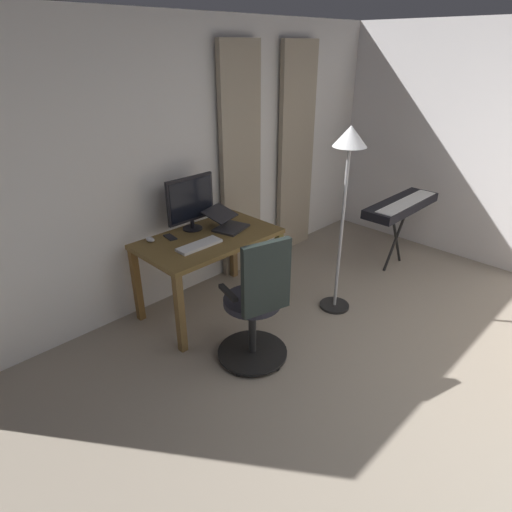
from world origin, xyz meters
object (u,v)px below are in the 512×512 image
object	(u,v)px
office_chair	(257,308)
computer_monitor	(191,201)
desk	(209,247)
cell_phone_face_up	(170,237)
floor_lamp	(347,167)
laptop	(227,223)
piano_keyboard	(401,206)
computer_keyboard	(199,245)
computer_mouse	(150,239)

from	to	relation	value
office_chair	computer_monitor	size ratio (longest dim) A/B	2.22
desk	office_chair	size ratio (longest dim) A/B	1.13
office_chair	cell_phone_face_up	distance (m)	1.10
floor_lamp	laptop	bearing A→B (deg)	-54.96
office_chair	cell_phone_face_up	size ratio (longest dim) A/B	7.55
floor_lamp	piano_keyboard	bearing A→B (deg)	-178.29
computer_monitor	computer_keyboard	world-z (taller)	computer_monitor
laptop	cell_phone_face_up	xyz separation A→B (m)	(0.50, -0.19, -0.05)
computer_monitor	laptop	size ratio (longest dim) A/B	1.19
laptop	piano_keyboard	distance (m)	1.94
cell_phone_face_up	piano_keyboard	size ratio (longest dim) A/B	0.13
piano_keyboard	floor_lamp	size ratio (longest dim) A/B	0.64
desk	computer_keyboard	world-z (taller)	computer_keyboard
computer_monitor	computer_mouse	world-z (taller)	computer_monitor
office_chair	floor_lamp	xyz separation A→B (m)	(-1.09, -0.03, 0.86)
computer_keyboard	piano_keyboard	size ratio (longest dim) A/B	0.37
computer_monitor	floor_lamp	bearing A→B (deg)	128.09
desk	floor_lamp	distance (m)	1.37
desk	computer_monitor	distance (m)	0.44
computer_keyboard	laptop	size ratio (longest dim) A/B	0.98
computer_monitor	cell_phone_face_up	bearing A→B (deg)	5.12
computer_keyboard	laptop	distance (m)	0.45
laptop	computer_monitor	bearing A→B (deg)	-57.61
piano_keyboard	floor_lamp	bearing A→B (deg)	1.12
office_chair	laptop	xyz separation A→B (m)	(-0.49, -0.88, 0.30)
computer_monitor	computer_keyboard	size ratio (longest dim) A/B	1.22
office_chair	laptop	size ratio (longest dim) A/B	2.65
office_chair	floor_lamp	size ratio (longest dim) A/B	0.64
computer_keyboard	desk	bearing A→B (deg)	-150.14
cell_phone_face_up	piano_keyboard	xyz separation A→B (m)	(-2.25, 1.00, -0.03)
office_chair	computer_keyboard	world-z (taller)	office_chair
office_chair	computer_monitor	world-z (taller)	computer_monitor
office_chair	cell_phone_face_up	world-z (taller)	office_chair
floor_lamp	computer_keyboard	bearing A→B (deg)	-34.71
laptop	computer_keyboard	bearing A→B (deg)	1.97
office_chair	desk	bearing A→B (deg)	88.94
desk	cell_phone_face_up	distance (m)	0.35
computer_keyboard	office_chair	bearing A→B (deg)	85.40
laptop	computer_mouse	bearing A→B (deg)	-35.82
desk	office_chair	distance (m)	0.89
piano_keyboard	laptop	bearing A→B (deg)	-25.45
computer_monitor	computer_mouse	size ratio (longest dim) A/B	4.89
desk	floor_lamp	world-z (taller)	floor_lamp
office_chair	computer_keyboard	xyz separation A→B (m)	(-0.06, -0.74, 0.25)
desk	computer_monitor	xyz separation A→B (m)	(-0.01, -0.24, 0.37)
desk	laptop	xyz separation A→B (m)	(-0.25, -0.03, 0.16)
computer_keyboard	laptop	bearing A→B (deg)	-162.33
computer_keyboard	piano_keyboard	bearing A→B (deg)	162.82
desk	cell_phone_face_up	world-z (taller)	cell_phone_face_up
desk	office_chair	world-z (taller)	office_chair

